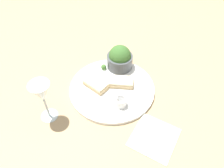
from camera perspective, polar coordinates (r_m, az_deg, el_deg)
name	(u,v)px	position (r m, az deg, el deg)	size (l,w,h in m)	color
ground_plane	(112,90)	(0.90, 0.00, -1.47)	(4.00, 4.00, 0.00)	tan
dinner_plate	(112,88)	(0.90, 0.00, -1.17)	(0.35, 0.35, 0.01)	white
salad_bowl	(120,58)	(0.95, 2.05, 6.69)	(0.11, 0.11, 0.11)	#4C5156
sauce_ramekin	(121,101)	(0.82, 2.30, -4.59)	(0.04, 0.04, 0.04)	white
cheese_toast_near	(121,82)	(0.90, 2.35, 0.53)	(0.12, 0.10, 0.03)	#D1B27F
cheese_toast_far	(96,85)	(0.89, -4.32, -0.19)	(0.10, 0.06, 0.03)	#D1B27F
wine_glass	(42,94)	(0.76, -17.86, -2.53)	(0.07, 0.07, 0.17)	silver
garnish	(104,67)	(0.96, -2.18, 4.49)	(0.02, 0.02, 0.02)	#477533
napkin	(154,137)	(0.79, 10.97, -13.49)	(0.15, 0.16, 0.01)	beige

